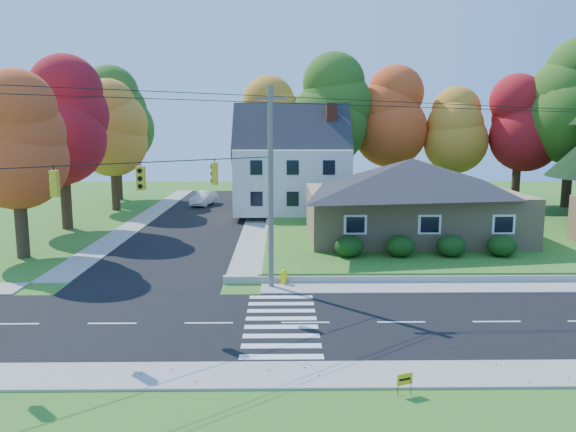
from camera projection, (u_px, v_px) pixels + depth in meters
ground at (305, 323)px, 23.28m from camera, size 120.00×120.00×0.00m
road_main at (305, 323)px, 23.28m from camera, size 90.00×8.00×0.02m
road_cross at (200, 220)px, 48.84m from camera, size 8.00×44.00×0.02m
sidewalk_north at (301, 288)px, 28.21m from camera, size 90.00×2.00×0.08m
sidewalk_south at (312, 375)px, 18.34m from camera, size 90.00×2.00×0.08m
lawn at (458, 227)px, 44.15m from camera, size 30.00×30.00×0.50m
ranch_house at (411, 197)px, 38.67m from camera, size 14.60×10.60×5.40m
colonial_house at (292, 166)px, 50.20m from camera, size 10.40×8.40×9.60m
hedge_row at (426, 246)px, 32.88m from camera, size 10.70×1.70×1.27m
traffic_infrastructure at (301, 196)px, 23.80m from camera, size 38.10×10.66×10.00m
tree_lot_0 at (270, 124)px, 55.50m from camera, size 6.72×6.72×12.51m
tree_lot_1 at (332, 110)px, 54.39m from camera, size 7.84×7.84×14.60m
tree_lot_2 at (391, 117)px, 55.56m from camera, size 7.28×7.28×13.56m
tree_lot_3 at (454, 130)px, 54.86m from camera, size 6.16×6.16×11.47m
tree_lot_4 at (520, 124)px, 53.86m from camera, size 6.72×6.72×12.51m
tree_lot_5 at (573, 102)px, 51.63m from camera, size 8.40×8.40×15.64m
tree_west_0 at (15, 142)px, 33.76m from camera, size 6.16×6.16×11.47m
tree_west_1 at (61, 121)px, 43.41m from camera, size 7.28×7.28×13.56m
tree_west_2 at (113, 129)px, 53.40m from camera, size 6.72×6.72×12.51m
tree_west_3 at (115, 116)px, 61.06m from camera, size 7.84×7.84×14.60m
white_car at (204, 198)px, 57.60m from camera, size 2.53×4.61×1.44m
fire_hydrant at (284, 278)px, 28.77m from camera, size 0.47×0.36×0.82m
yard_sign at (405, 380)px, 17.01m from camera, size 0.52×0.23×0.68m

